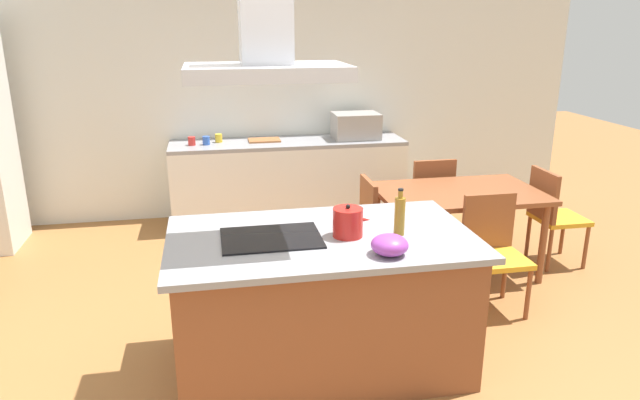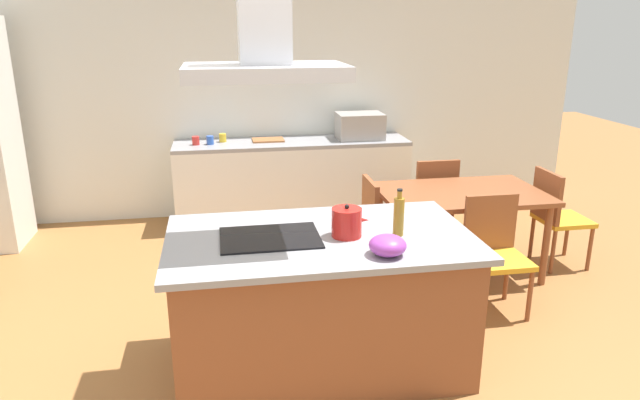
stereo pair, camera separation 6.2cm
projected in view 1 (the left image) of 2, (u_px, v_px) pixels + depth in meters
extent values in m
plane|color=#936033|center=(289.00, 270.00, 5.22)|extent=(16.00, 16.00, 0.00)
cube|color=silver|center=(265.00, 95.00, 6.45)|extent=(7.20, 0.10, 2.70)
cube|color=brown|center=(321.00, 304.00, 3.68)|extent=(1.78, 0.99, 0.86)
cube|color=gray|center=(321.00, 238.00, 3.55)|extent=(1.88, 1.09, 0.04)
cube|color=black|center=(271.00, 238.00, 3.48)|extent=(0.60, 0.44, 0.01)
cylinder|color=#B21E19|center=(348.00, 222.00, 3.50)|extent=(0.18, 0.18, 0.18)
sphere|color=black|center=(348.00, 206.00, 3.47)|extent=(0.03, 0.03, 0.03)
cone|color=#B21E19|center=(366.00, 220.00, 3.52)|extent=(0.06, 0.03, 0.04)
cylinder|color=olive|center=(400.00, 216.00, 3.52)|extent=(0.07, 0.07, 0.24)
cylinder|color=olive|center=(401.00, 194.00, 3.48)|extent=(0.03, 0.03, 0.05)
cylinder|color=black|center=(401.00, 190.00, 3.47)|extent=(0.03, 0.03, 0.01)
ellipsoid|color=purple|center=(390.00, 245.00, 3.24)|extent=(0.21, 0.21, 0.12)
cube|color=silver|center=(289.00, 182.00, 6.42)|extent=(2.54, 0.62, 0.86)
cube|color=gray|center=(288.00, 143.00, 6.28)|extent=(2.54, 0.62, 0.04)
cube|color=#9E9993|center=(356.00, 126.00, 6.37)|extent=(0.50, 0.38, 0.28)
cylinder|color=red|center=(192.00, 141.00, 6.05)|extent=(0.08, 0.08, 0.09)
cylinder|color=#2D56B2|center=(206.00, 141.00, 6.07)|extent=(0.08, 0.08, 0.09)
cylinder|color=gold|center=(219.00, 138.00, 6.19)|extent=(0.08, 0.08, 0.09)
cube|color=#995B33|center=(264.00, 140.00, 6.27)|extent=(0.34, 0.24, 0.02)
cube|color=brown|center=(459.00, 193.00, 4.99)|extent=(1.40, 0.90, 0.04)
cylinder|color=brown|center=(402.00, 255.00, 4.64)|extent=(0.06, 0.06, 0.71)
cylinder|color=brown|center=(543.00, 244.00, 4.87)|extent=(0.06, 0.06, 0.71)
cylinder|color=brown|center=(376.00, 224.00, 5.33)|extent=(0.06, 0.06, 0.71)
cylinder|color=brown|center=(500.00, 216.00, 5.56)|extent=(0.06, 0.06, 0.71)
cube|color=gold|center=(426.00, 201.00, 5.78)|extent=(0.42, 0.42, 0.04)
cube|color=brown|center=(434.00, 183.00, 5.53)|extent=(0.42, 0.04, 0.44)
cylinder|color=brown|center=(402.00, 217.00, 5.98)|extent=(0.04, 0.04, 0.41)
cylinder|color=brown|center=(434.00, 215.00, 6.05)|extent=(0.04, 0.04, 0.41)
cylinder|color=brown|center=(414.00, 229.00, 5.65)|extent=(0.04, 0.04, 0.41)
cylinder|color=brown|center=(448.00, 227.00, 5.71)|extent=(0.04, 0.04, 0.41)
cube|color=gold|center=(497.00, 259.00, 4.37)|extent=(0.42, 0.42, 0.04)
cube|color=brown|center=(488.00, 221.00, 4.48)|extent=(0.42, 0.04, 0.44)
cylinder|color=brown|center=(528.00, 294.00, 4.31)|extent=(0.04, 0.04, 0.41)
cylinder|color=brown|center=(483.00, 299.00, 4.24)|extent=(0.04, 0.04, 0.41)
cylinder|color=brown|center=(505.00, 274.00, 4.64)|extent=(0.04, 0.04, 0.41)
cylinder|color=brown|center=(463.00, 278.00, 4.58)|extent=(0.04, 0.04, 0.41)
cube|color=gold|center=(346.00, 233.00, 4.89)|extent=(0.42, 0.42, 0.04)
cube|color=brown|center=(368.00, 205.00, 4.86)|extent=(0.04, 0.42, 0.44)
cylinder|color=brown|center=(329.00, 268.00, 4.76)|extent=(0.04, 0.04, 0.41)
cylinder|color=brown|center=(321.00, 251.00, 5.10)|extent=(0.04, 0.04, 0.41)
cylinder|color=brown|center=(371.00, 265.00, 4.83)|extent=(0.04, 0.04, 0.41)
cylinder|color=brown|center=(360.00, 249.00, 5.16)|extent=(0.04, 0.04, 0.41)
cube|color=gold|center=(559.00, 219.00, 5.26)|extent=(0.42, 0.42, 0.04)
cube|color=brown|center=(543.00, 195.00, 5.15)|extent=(0.04, 0.42, 0.44)
cylinder|color=brown|center=(562.00, 233.00, 5.53)|extent=(0.04, 0.04, 0.41)
cylinder|color=brown|center=(586.00, 247.00, 5.19)|extent=(0.04, 0.04, 0.41)
cylinder|color=brown|center=(528.00, 236.00, 5.46)|extent=(0.04, 0.04, 0.41)
cylinder|color=brown|center=(549.00, 250.00, 5.12)|extent=(0.04, 0.04, 0.41)
cube|color=#ADADB2|center=(267.00, 72.00, 3.19)|extent=(0.90, 0.55, 0.08)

